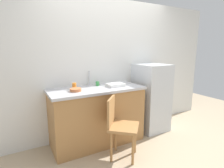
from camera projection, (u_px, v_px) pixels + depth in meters
name	position (u px, v px, depth m)	size (l,w,h in m)	color
ground_plane	(139.00, 155.00, 2.68)	(8.00, 8.00, 0.00)	tan
back_wall	(108.00, 68.00, 3.30)	(4.80, 0.10, 2.42)	silver
cabinet_base	(97.00, 117.00, 2.97)	(1.48, 0.60, 0.90)	#A87542
countertop	(97.00, 89.00, 2.88)	(1.52, 0.64, 0.04)	#B7B7BC
faucet	(89.00, 78.00, 3.05)	(0.02, 0.02, 0.25)	#B7B7BC
refrigerator	(151.00, 97.00, 3.47)	(0.54, 0.61, 1.27)	silver
chair	(120.00, 125.00, 2.55)	(0.56, 0.56, 0.89)	#A87542
dish_tray	(116.00, 85.00, 2.99)	(0.28, 0.20, 0.05)	white
terracotta_bowl	(76.00, 90.00, 2.65)	(0.17, 0.17, 0.04)	#C67042
cup_orange	(74.00, 86.00, 2.77)	(0.06, 0.06, 0.10)	orange
cup_green	(98.00, 84.00, 3.05)	(0.06, 0.06, 0.07)	green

